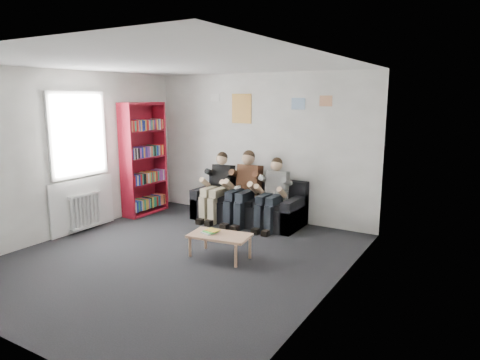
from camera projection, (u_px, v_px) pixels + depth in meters
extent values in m
plane|color=black|center=(177.00, 257.00, 6.15)|extent=(5.00, 5.00, 0.00)
plane|color=white|center=(172.00, 64.00, 5.63)|extent=(5.00, 5.00, 0.00)
plane|color=silver|center=(260.00, 147.00, 8.00)|extent=(4.50, 0.00, 4.50)
plane|color=silver|center=(68.00, 154.00, 7.02)|extent=(0.00, 5.00, 5.00)
plane|color=silver|center=(332.00, 181.00, 4.76)|extent=(0.00, 5.00, 5.00)
cube|color=black|center=(248.00, 211.00, 7.87)|extent=(2.04, 0.83, 0.39)
cube|color=black|center=(256.00, 187.00, 8.07)|extent=(2.04, 0.19, 0.40)
cube|color=black|center=(206.00, 201.00, 8.32)|extent=(0.17, 0.83, 0.56)
cube|color=black|center=(295.00, 214.00, 7.38)|extent=(0.17, 0.83, 0.56)
cube|color=black|center=(246.00, 199.00, 7.76)|extent=(1.71, 0.57, 0.09)
cube|color=maroon|center=(144.00, 159.00, 8.30)|extent=(0.33, 0.98, 2.17)
cube|color=tan|center=(220.00, 236.00, 6.09)|extent=(0.86, 0.47, 0.03)
cylinder|color=tan|center=(190.00, 246.00, 6.15)|extent=(0.04, 0.04, 0.31)
cylinder|color=tan|center=(236.00, 256.00, 5.76)|extent=(0.04, 0.04, 0.31)
cylinder|color=tan|center=(206.00, 239.00, 6.48)|extent=(0.04, 0.04, 0.31)
cylinder|color=tan|center=(250.00, 248.00, 6.09)|extent=(0.04, 0.04, 0.31)
cube|color=silver|center=(208.00, 233.00, 6.13)|extent=(0.19, 0.14, 0.01)
cube|color=green|center=(210.00, 231.00, 6.14)|extent=(0.19, 0.14, 0.01)
cube|color=gold|center=(213.00, 230.00, 6.16)|extent=(0.19, 0.14, 0.01)
cube|color=black|center=(223.00, 179.00, 8.09)|extent=(0.39, 0.29, 0.55)
sphere|color=tan|center=(222.00, 159.00, 7.98)|extent=(0.21, 0.21, 0.21)
sphere|color=black|center=(222.00, 157.00, 7.99)|extent=(0.20, 0.20, 0.20)
cube|color=gray|center=(215.00, 192.00, 7.88)|extent=(0.35, 0.45, 0.15)
cube|color=gray|center=(208.00, 210.00, 7.76)|extent=(0.33, 0.14, 0.48)
cube|color=black|center=(206.00, 221.00, 7.75)|extent=(0.33, 0.25, 0.10)
cube|color=#522E1B|center=(249.00, 180.00, 7.81)|extent=(0.42, 0.31, 0.60)
sphere|color=tan|center=(248.00, 158.00, 7.69)|extent=(0.23, 0.23, 0.23)
sphere|color=black|center=(249.00, 156.00, 7.70)|extent=(0.22, 0.22, 0.22)
cube|color=black|center=(241.00, 195.00, 7.58)|extent=(0.38, 0.49, 0.16)
cube|color=black|center=(234.00, 215.00, 7.44)|extent=(0.36, 0.15, 0.48)
cube|color=black|center=(232.00, 227.00, 7.43)|extent=(0.36, 0.27, 0.11)
cube|color=white|center=(237.00, 187.00, 7.46)|extent=(0.04, 0.15, 0.04)
cube|color=silver|center=(277.00, 185.00, 7.52)|extent=(0.38, 0.28, 0.53)
sphere|color=tan|center=(277.00, 165.00, 7.41)|extent=(0.21, 0.21, 0.21)
sphere|color=black|center=(277.00, 163.00, 7.42)|extent=(0.20, 0.20, 0.20)
cube|color=black|center=(270.00, 199.00, 7.31)|extent=(0.34, 0.43, 0.14)
cube|color=black|center=(264.00, 219.00, 7.20)|extent=(0.32, 0.13, 0.48)
cube|color=black|center=(262.00, 231.00, 7.19)|extent=(0.32, 0.25, 0.09)
cylinder|color=white|center=(72.00, 214.00, 7.10)|extent=(0.06, 0.06, 0.60)
cylinder|color=white|center=(76.00, 213.00, 7.16)|extent=(0.06, 0.06, 0.60)
cylinder|color=white|center=(80.00, 212.00, 7.23)|extent=(0.06, 0.06, 0.60)
cylinder|color=white|center=(84.00, 211.00, 7.30)|extent=(0.06, 0.06, 0.60)
cylinder|color=white|center=(88.00, 210.00, 7.37)|extent=(0.06, 0.06, 0.60)
cylinder|color=white|center=(92.00, 209.00, 7.43)|extent=(0.06, 0.06, 0.60)
cylinder|color=white|center=(95.00, 208.00, 7.50)|extent=(0.06, 0.06, 0.60)
cylinder|color=white|center=(99.00, 207.00, 7.57)|extent=(0.06, 0.06, 0.60)
cube|color=white|center=(87.00, 226.00, 7.39)|extent=(0.10, 0.64, 0.04)
cube|color=white|center=(85.00, 195.00, 7.28)|extent=(0.10, 0.64, 0.04)
cube|color=white|center=(77.00, 135.00, 7.12)|extent=(0.02, 1.00, 1.30)
cube|color=white|center=(75.00, 93.00, 6.99)|extent=(0.05, 1.12, 0.06)
cube|color=white|center=(81.00, 175.00, 7.25)|extent=(0.05, 1.12, 0.06)
cube|color=white|center=(83.00, 204.00, 7.35)|extent=(0.03, 1.30, 0.90)
cube|color=#E1E04F|center=(242.00, 109.00, 8.05)|extent=(0.42, 0.01, 0.55)
cube|color=#3E8FD5|center=(298.00, 104.00, 7.46)|extent=(0.25, 0.01, 0.20)
cube|color=#B93985|center=(326.00, 101.00, 7.19)|extent=(0.22, 0.01, 0.18)
cube|color=white|center=(215.00, 98.00, 8.32)|extent=(0.20, 0.01, 0.14)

